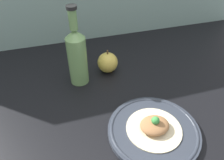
% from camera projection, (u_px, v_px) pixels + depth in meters
% --- Properties ---
extents(ground_plane, '(1.80, 1.10, 0.04)m').
position_uv_depth(ground_plane, '(114.00, 109.00, 0.82)').
color(ground_plane, black).
extents(plate, '(0.30, 0.30, 0.02)m').
position_uv_depth(plate, '(154.00, 130.00, 0.70)').
color(plate, '#2D333D').
rests_on(plate, ground_plane).
extents(plated_food, '(0.18, 0.18, 0.06)m').
position_uv_depth(plated_food, '(154.00, 126.00, 0.69)').
color(plated_food, beige).
rests_on(plated_food, plate).
extents(cider_bottle, '(0.07, 0.07, 0.32)m').
position_uv_depth(cider_bottle, '(77.00, 55.00, 0.84)').
color(cider_bottle, '#729E5B').
rests_on(cider_bottle, ground_plane).
extents(apple, '(0.09, 0.09, 0.11)m').
position_uv_depth(apple, '(108.00, 62.00, 0.94)').
color(apple, gold).
rests_on(apple, ground_plane).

